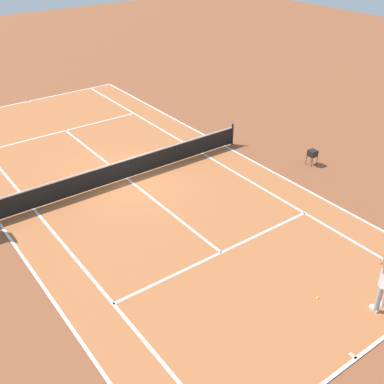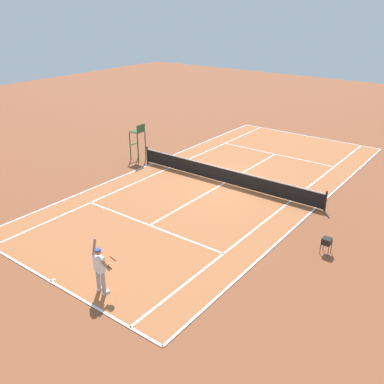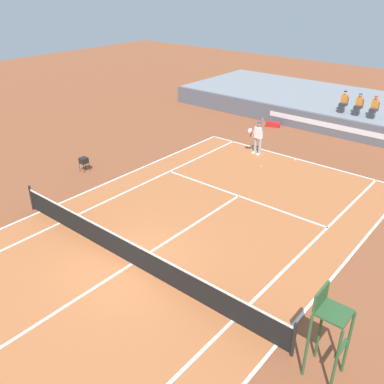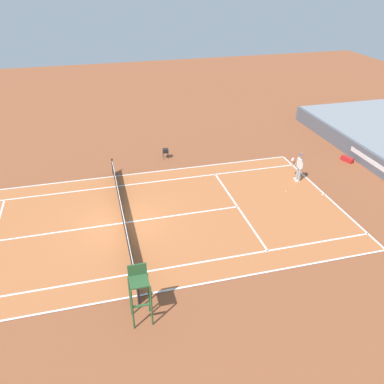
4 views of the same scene
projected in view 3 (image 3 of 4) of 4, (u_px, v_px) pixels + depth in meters
The scene contains 13 objects.
ground_plane at pixel (132, 265), 14.09m from camera, with size 80.00×80.00×0.00m, color brown.
court at pixel (132, 264), 14.09m from camera, with size 11.08×23.88×0.03m.
net at pixel (131, 252), 13.85m from camera, with size 11.98×0.10×1.07m.
barrier_wall at pixel (334, 127), 25.17m from camera, with size 24.84×0.25×1.18m.
bleacher_platform at pixel (360, 111), 28.11m from camera, with size 24.84×8.36×1.18m, color gray.
spectator_seated_0 at pixel (343, 102), 25.65m from camera, with size 0.44×0.60×1.27m.
spectator_seated_1 at pixel (358, 105), 25.12m from camera, with size 0.44×0.60×1.27m.
spectator_seated_2 at pixel (374, 107), 24.60m from camera, with size 0.44×0.60×1.27m.
tennis_player at pixel (258, 137), 22.43m from camera, with size 0.81×0.62×2.08m.
tennis_ball at pixel (261, 166), 21.31m from camera, with size 0.07×0.07×0.07m, color #D1E533.
umpire_chair at pixel (329, 324), 9.58m from camera, with size 0.77×0.77×2.44m.
equipment_bag at pixel (273, 124), 26.97m from camera, with size 0.96×0.61×0.32m.
ball_hopper at pixel (84, 160), 20.64m from camera, with size 0.36×0.36×0.70m.
Camera 3 is at (8.85, -7.49, 8.61)m, focal length 39.27 mm.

